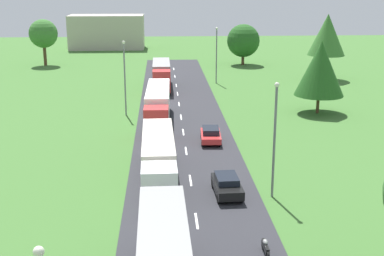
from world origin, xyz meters
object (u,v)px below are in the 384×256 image
at_px(lamppost_third, 125,74).
at_px(tree_maple, 320,68).
at_px(truck_fourth, 161,74).
at_px(truck_third, 158,104).
at_px(car_third, 227,185).
at_px(truck_second, 158,158).
at_px(distant_building, 107,32).
at_px(motorcycle_courier, 265,248).
at_px(tree_birch, 43,34).
at_px(lamppost_second, 275,135).
at_px(tree_pine, 243,41).
at_px(tree_elm, 327,35).
at_px(lamppost_fourth, 217,52).
at_px(car_fourth, 211,135).

height_order(lamppost_third, tree_maple, lamppost_third).
relative_size(truck_fourth, tree_maple, 1.36).
distance_m(truck_third, car_third, 21.22).
bearing_deg(truck_second, truck_fourth, 89.53).
bearing_deg(truck_second, distant_building, 98.23).
relative_size(motorcycle_courier, tree_birch, 0.23).
distance_m(lamppost_second, tree_pine, 62.46).
bearing_deg(lamppost_second, tree_elm, 68.57).
height_order(car_third, lamppost_second, lamppost_second).
height_order(tree_pine, distant_building, distant_building).
distance_m(tree_pine, tree_elm, 19.35).
xyz_separation_m(truck_fourth, lamppost_second, (8.08, -40.45, 2.60)).
relative_size(lamppost_fourth, tree_birch, 1.01).
height_order(car_fourth, tree_maple, tree_maple).
relative_size(lamppost_third, tree_elm, 0.84).
relative_size(truck_third, lamppost_fourth, 1.64).
height_order(lamppost_second, tree_elm, tree_elm).
bearing_deg(lamppost_third, truck_fourth, 74.67).
bearing_deg(tree_elm, tree_pine, 124.31).
height_order(lamppost_second, tree_maple, tree_maple).
xyz_separation_m(car_third, car_fourth, (0.01, 13.12, -0.02)).
bearing_deg(tree_pine, lamppost_third, -117.92).
height_order(truck_fourth, tree_pine, tree_pine).
bearing_deg(tree_pine, car_fourth, -102.37).
bearing_deg(tree_maple, car_fourth, -141.81).
relative_size(lamppost_second, distant_building, 0.51).
bearing_deg(motorcycle_courier, car_fourth, 92.91).
distance_m(truck_second, lamppost_fourth, 41.78).
bearing_deg(tree_elm, lamppost_second, -111.43).
xyz_separation_m(truck_second, truck_fourth, (0.30, 37.18, 0.11)).
xyz_separation_m(truck_second, lamppost_second, (8.38, -3.26, 2.71)).
xyz_separation_m(lamppost_fourth, distant_building, (-20.98, 43.68, -0.93)).
relative_size(lamppost_third, tree_birch, 1.03).
relative_size(truck_third, car_fourth, 3.34).
distance_m(motorcycle_courier, tree_elm, 58.72).
xyz_separation_m(truck_fourth, motorcycle_courier, (5.91, -48.96, -1.64)).
height_order(truck_second, tree_elm, tree_elm).
height_order(lamppost_fourth, tree_elm, tree_elm).
height_order(motorcycle_courier, tree_maple, tree_maple).
bearing_deg(lamppost_second, car_fourth, 103.61).
bearing_deg(car_third, lamppost_third, 110.26).
bearing_deg(truck_fourth, truck_third, -91.24).
height_order(car_third, distant_building, distant_building).
bearing_deg(tree_maple, tree_elm, 70.92).
height_order(lamppost_third, tree_pine, lamppost_third).
relative_size(car_third, lamppost_third, 0.48).
bearing_deg(truck_third, lamppost_fourth, 68.86).
distance_m(car_fourth, tree_maple, 18.34).
bearing_deg(distant_building, truck_fourth, -75.17).
distance_m(motorcycle_courier, lamppost_second, 9.76).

